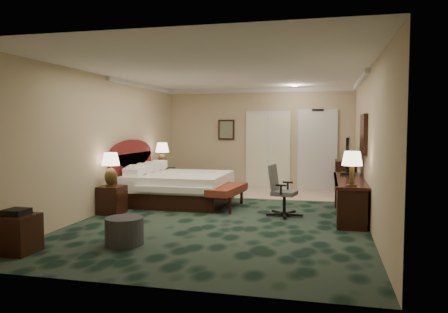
% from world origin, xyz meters
% --- Properties ---
extents(floor, '(5.00, 7.50, 0.00)m').
position_xyz_m(floor, '(0.00, 0.00, 0.00)').
color(floor, black).
rests_on(floor, ground).
extents(ceiling, '(5.00, 7.50, 0.00)m').
position_xyz_m(ceiling, '(0.00, 0.00, 2.70)').
color(ceiling, silver).
rests_on(ceiling, wall_back).
extents(wall_back, '(5.00, 0.00, 2.70)m').
position_xyz_m(wall_back, '(0.00, 3.75, 1.35)').
color(wall_back, tan).
rests_on(wall_back, ground).
extents(wall_front, '(5.00, 0.00, 2.70)m').
position_xyz_m(wall_front, '(0.00, -3.75, 1.35)').
color(wall_front, tan).
rests_on(wall_front, ground).
extents(wall_left, '(0.00, 7.50, 2.70)m').
position_xyz_m(wall_left, '(-2.50, 0.00, 1.35)').
color(wall_left, tan).
rests_on(wall_left, ground).
extents(wall_right, '(0.00, 7.50, 2.70)m').
position_xyz_m(wall_right, '(2.50, 0.00, 1.35)').
color(wall_right, tan).
rests_on(wall_right, ground).
extents(crown_molding, '(5.00, 7.50, 0.10)m').
position_xyz_m(crown_molding, '(0.00, 0.00, 2.65)').
color(crown_molding, silver).
rests_on(crown_molding, wall_back).
extents(tile_patch, '(3.20, 1.70, 0.01)m').
position_xyz_m(tile_patch, '(0.90, 2.90, 0.01)').
color(tile_patch, beige).
rests_on(tile_patch, ground).
extents(headboard, '(0.12, 2.00, 1.40)m').
position_xyz_m(headboard, '(-2.44, 1.00, 0.70)').
color(headboard, '#4B0B12').
rests_on(headboard, ground).
extents(entry_door, '(1.02, 0.06, 2.18)m').
position_xyz_m(entry_door, '(1.55, 3.72, 1.05)').
color(entry_door, silver).
rests_on(entry_door, ground).
extents(closet_doors, '(1.20, 0.06, 2.10)m').
position_xyz_m(closet_doors, '(0.25, 3.71, 1.05)').
color(closet_doors, beige).
rests_on(closet_doors, ground).
extents(wall_art, '(0.45, 0.06, 0.55)m').
position_xyz_m(wall_art, '(-0.90, 3.71, 1.60)').
color(wall_art, '#4D6254').
rests_on(wall_art, wall_back).
extents(wall_mirror, '(0.05, 0.95, 0.75)m').
position_xyz_m(wall_mirror, '(2.46, 0.60, 1.55)').
color(wall_mirror, white).
rests_on(wall_mirror, wall_right).
extents(bed, '(2.07, 1.92, 0.66)m').
position_xyz_m(bed, '(-1.37, 1.15, 0.33)').
color(bed, white).
rests_on(bed, ground).
extents(nightstand_near, '(0.43, 0.49, 0.54)m').
position_xyz_m(nightstand_near, '(-2.26, -0.27, 0.27)').
color(nightstand_near, black).
rests_on(nightstand_near, ground).
extents(nightstand_far, '(0.53, 0.60, 0.66)m').
position_xyz_m(nightstand_far, '(-2.22, 2.20, 0.33)').
color(nightstand_far, black).
rests_on(nightstand_far, ground).
extents(lamp_near, '(0.40, 0.40, 0.65)m').
position_xyz_m(lamp_near, '(-2.27, -0.30, 0.86)').
color(lamp_near, black).
rests_on(lamp_near, nightstand_near).
extents(lamp_far, '(0.41, 0.41, 0.63)m').
position_xyz_m(lamp_far, '(-2.18, 2.19, 0.98)').
color(lamp_far, black).
rests_on(lamp_far, nightstand_far).
extents(bed_bench, '(0.63, 1.41, 0.46)m').
position_xyz_m(bed_bench, '(-0.20, 0.77, 0.23)').
color(bed_bench, maroon).
rests_on(bed_bench, ground).
extents(ottoman, '(0.60, 0.60, 0.39)m').
position_xyz_m(ottoman, '(-1.02, -2.28, 0.20)').
color(ottoman, '#2D2D33').
rests_on(ottoman, ground).
extents(side_table, '(0.48, 0.48, 0.52)m').
position_xyz_m(side_table, '(-2.23, -2.99, 0.26)').
color(side_table, black).
rests_on(side_table, ground).
extents(desk, '(0.53, 2.47, 0.71)m').
position_xyz_m(desk, '(2.21, 0.52, 0.36)').
color(desk, black).
rests_on(desk, ground).
extents(tv, '(0.16, 0.99, 0.77)m').
position_xyz_m(tv, '(2.22, 1.24, 1.10)').
color(tv, black).
rests_on(tv, desk).
extents(desk_lamp, '(0.39, 0.39, 0.59)m').
position_xyz_m(desk_lamp, '(2.20, -0.55, 1.01)').
color(desk_lamp, black).
rests_on(desk_lamp, desk).
extents(desk_chair, '(0.65, 0.63, 0.97)m').
position_xyz_m(desk_chair, '(1.03, 0.23, 0.49)').
color(desk_chair, '#4C4C4D').
rests_on(desk_chair, ground).
extents(minibar, '(0.45, 0.81, 0.85)m').
position_xyz_m(minibar, '(2.23, 3.20, 0.43)').
color(minibar, black).
rests_on(minibar, ground).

